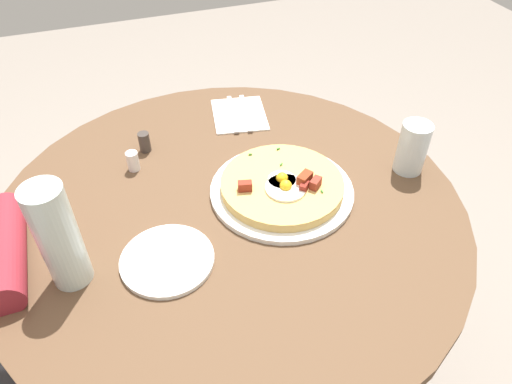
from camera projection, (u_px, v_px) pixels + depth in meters
ground_plane at (238, 373)px, 1.53m from camera, size 6.00×6.00×0.00m
dining_table at (232, 258)px, 1.15m from camera, size 1.02×1.02×0.75m
pizza_plate at (282, 190)px, 1.06m from camera, size 0.32×0.32×0.01m
breakfast_pizza at (282, 185)px, 1.05m from camera, size 0.27×0.27×0.05m
bread_plate at (167, 260)px, 0.92m from camera, size 0.18×0.18×0.01m
napkin at (239, 115)px, 1.30m from camera, size 0.19×0.17×0.00m
fork at (246, 113)px, 1.30m from camera, size 0.18×0.04×0.00m
knife at (233, 114)px, 1.30m from camera, size 0.18×0.04×0.00m
water_glass at (412, 148)px, 1.09m from camera, size 0.07×0.07×0.12m
water_bottle at (58, 237)px, 0.82m from camera, size 0.07×0.07×0.22m
salt_shaker at (133, 161)px, 1.11m from camera, size 0.03×0.03×0.05m
pepper_shaker at (144, 142)px, 1.17m from camera, size 0.03×0.03×0.05m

